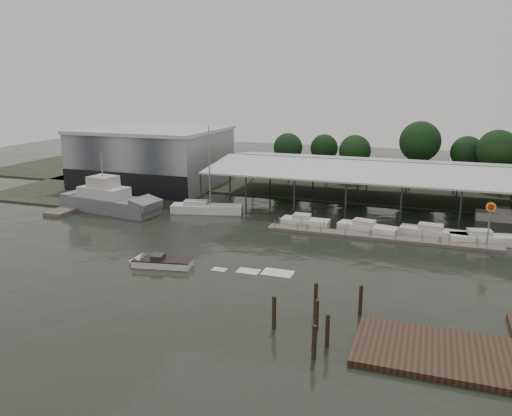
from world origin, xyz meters
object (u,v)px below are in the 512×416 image
(white_sailboat, at_px, (206,208))
(speedboat_underway, at_px, (157,262))
(shell_fuel_sign, at_px, (490,216))
(grey_trawler, at_px, (110,201))

(white_sailboat, height_order, speedboat_underway, white_sailboat)
(shell_fuel_sign, xyz_separation_m, grey_trawler, (-51.01, 0.58, -2.35))
(grey_trawler, height_order, speedboat_underway, grey_trawler)
(shell_fuel_sign, bearing_deg, speedboat_underway, -152.39)
(shell_fuel_sign, bearing_deg, grey_trawler, 179.35)
(shell_fuel_sign, distance_m, grey_trawler, 51.06)
(grey_trawler, bearing_deg, white_sailboat, 23.72)
(grey_trawler, relative_size, white_sailboat, 1.29)
(shell_fuel_sign, bearing_deg, white_sailboat, 173.15)
(shell_fuel_sign, height_order, speedboat_underway, shell_fuel_sign)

